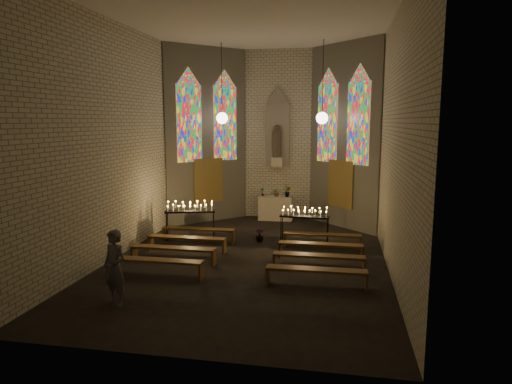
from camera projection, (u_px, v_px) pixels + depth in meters
floor at (250, 258)px, 13.78m from camera, size 12.00×12.00×0.00m
room at (268, 132)px, 16.48m from camera, size 8.22×12.43×7.00m
altar at (275, 208)px, 19.00m from camera, size 1.40×0.60×1.00m
flower_vase_left at (262, 192)px, 18.95m from camera, size 0.22×0.19×0.36m
flower_vase_center at (277, 192)px, 18.83m from camera, size 0.39×0.37×0.35m
flower_vase_right at (288, 192)px, 18.70m from camera, size 0.28×0.24×0.45m
aisle_flower_pot at (260, 235)px, 15.59m from camera, size 0.29×0.29×0.46m
votive_stand_left at (190, 209)px, 15.79m from camera, size 1.77×0.83×1.27m
votive_stand_right at (305, 214)px, 15.17m from camera, size 1.66×0.47×1.21m
pew_left_0 at (198, 231)px, 15.55m from camera, size 2.50×0.36×0.48m
pew_right_0 at (322, 236)px, 14.79m from camera, size 2.50×0.36×0.48m
pew_left_1 at (187, 240)px, 14.39m from camera, size 2.50×0.36×0.48m
pew_right_1 at (321, 246)px, 13.63m from camera, size 2.50×0.36×0.48m
pew_left_2 at (173, 250)px, 13.22m from camera, size 2.50×0.36×0.48m
pew_right_2 at (319, 258)px, 12.46m from camera, size 2.50×0.36×0.48m
pew_left_3 at (157, 263)px, 12.05m from camera, size 2.50×0.36×0.48m
pew_right_3 at (316, 272)px, 11.30m from camera, size 2.50×0.36×0.48m
visitor at (115, 268)px, 10.14m from camera, size 0.74×0.62×1.72m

